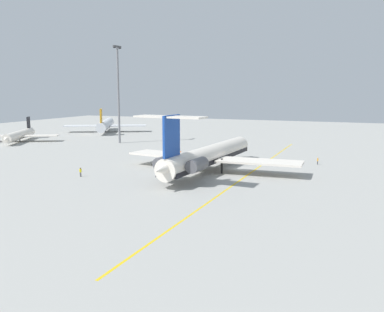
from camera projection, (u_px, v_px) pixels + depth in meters
ground at (240, 169)px, 89.04m from camera, size 301.14×301.14×0.00m
main_jetliner at (207, 156)px, 85.30m from camera, size 43.32×38.43×12.62m
airliner_mid_right at (19, 135)px, 136.19m from camera, size 23.81×24.09×7.61m
airliner_far_right at (106, 125)px, 169.86m from camera, size 31.39×31.78×10.07m
ground_crew_near_nose at (81, 171)px, 81.12m from camera, size 0.29×0.39×1.79m
ground_crew_near_tail at (318, 160)px, 94.47m from camera, size 0.37×0.26×1.65m
safety_cone_nose at (181, 151)px, 113.03m from camera, size 0.40×0.40×0.55m
taxiway_centreline at (249, 174)px, 83.71m from camera, size 103.22×0.92×0.01m
light_mast at (118, 91)px, 131.20m from camera, size 4.00×0.70×30.63m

